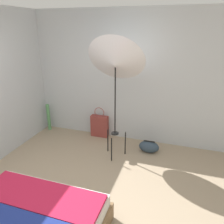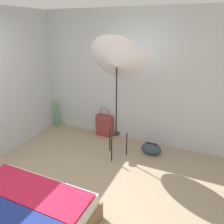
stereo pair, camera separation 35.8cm
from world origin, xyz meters
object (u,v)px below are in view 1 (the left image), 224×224
(photo_umbrella, at_px, (115,63))
(paper_roll, at_px, (49,117))
(tote_bag, at_px, (100,126))
(duffel_bag, at_px, (149,147))

(photo_umbrella, height_order, paper_roll, photo_umbrella)
(tote_bag, bearing_deg, photo_umbrella, -49.43)
(paper_roll, bearing_deg, photo_umbrella, -18.23)
(photo_umbrella, relative_size, paper_roll, 3.49)
(photo_umbrella, bearing_deg, duffel_bag, 28.14)
(tote_bag, xyz_separation_m, paper_roll, (-1.24, -0.05, 0.06))
(duffel_bag, relative_size, paper_roll, 0.62)
(tote_bag, bearing_deg, duffel_bag, -16.20)
(photo_umbrella, bearing_deg, paper_roll, 161.77)
(duffel_bag, bearing_deg, paper_roll, 173.37)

